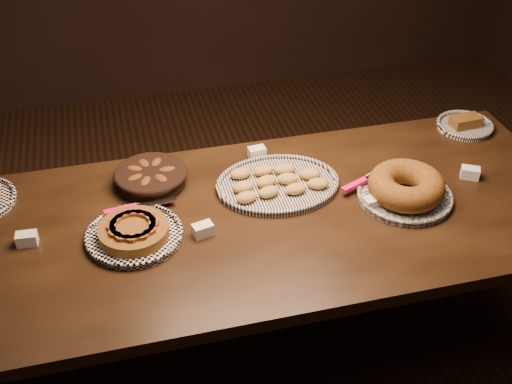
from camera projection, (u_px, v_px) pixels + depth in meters
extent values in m
plane|color=black|center=(263.00, 350.00, 2.79)|extent=(5.00, 5.00, 0.00)
cube|color=black|center=(264.00, 220.00, 2.36)|extent=(2.40, 1.00, 0.05)
cylinder|color=black|center=(460.00, 198.00, 3.09)|extent=(0.08, 0.08, 0.70)
torus|color=white|center=(134.00, 234.00, 2.22)|extent=(0.34, 0.34, 0.02)
cylinder|color=#502A10|center=(134.00, 231.00, 2.22)|extent=(0.28, 0.28, 0.04)
cube|color=#562B0E|center=(152.00, 224.00, 2.21)|extent=(0.04, 0.09, 0.01)
cube|color=#562B0E|center=(150.00, 218.00, 2.23)|extent=(0.05, 0.09, 0.01)
cube|color=#562B0E|center=(143.00, 214.00, 2.25)|extent=(0.08, 0.07, 0.01)
cube|color=#562B0E|center=(134.00, 213.00, 2.26)|extent=(0.09, 0.04, 0.01)
cube|color=#562B0E|center=(124.00, 215.00, 2.25)|extent=(0.09, 0.05, 0.01)
cube|color=#562B0E|center=(116.00, 220.00, 2.22)|extent=(0.07, 0.08, 0.01)
cube|color=#562B0E|center=(113.00, 227.00, 2.20)|extent=(0.04, 0.09, 0.01)
cube|color=#562B0E|center=(115.00, 233.00, 2.17)|extent=(0.05, 0.09, 0.01)
cube|color=#562B0E|center=(122.00, 237.00, 2.15)|extent=(0.08, 0.07, 0.01)
cube|color=#562B0E|center=(132.00, 238.00, 2.15)|extent=(0.09, 0.04, 0.01)
cube|color=#562B0E|center=(142.00, 235.00, 2.16)|extent=(0.09, 0.05, 0.01)
cube|color=#562B0E|center=(150.00, 230.00, 2.18)|extent=(0.07, 0.08, 0.01)
cube|color=#FF0C62|center=(120.00, 210.00, 2.32)|extent=(0.12, 0.04, 0.02)
cube|color=silver|center=(156.00, 203.00, 2.36)|extent=(0.15, 0.05, 0.00)
torus|color=black|center=(278.00, 183.00, 2.47)|extent=(0.39, 0.39, 0.02)
ellipsoid|color=olive|center=(246.00, 197.00, 2.37)|extent=(0.09, 0.07, 0.04)
ellipsoid|color=olive|center=(269.00, 192.00, 2.40)|extent=(0.09, 0.07, 0.04)
ellipsoid|color=olive|center=(295.00, 189.00, 2.42)|extent=(0.09, 0.06, 0.04)
ellipsoid|color=olive|center=(318.00, 183.00, 2.45)|extent=(0.09, 0.07, 0.04)
ellipsoid|color=olive|center=(243.00, 187.00, 2.43)|extent=(0.09, 0.07, 0.04)
ellipsoid|color=olive|center=(266.00, 181.00, 2.46)|extent=(0.09, 0.07, 0.04)
ellipsoid|color=olive|center=(288.00, 179.00, 2.47)|extent=(0.09, 0.06, 0.04)
ellipsoid|color=olive|center=(310.00, 174.00, 2.50)|extent=(0.09, 0.07, 0.04)
ellipsoid|color=olive|center=(240.00, 173.00, 2.50)|extent=(0.09, 0.06, 0.04)
ellipsoid|color=olive|center=(263.00, 170.00, 2.52)|extent=(0.09, 0.07, 0.04)
ellipsoid|color=olive|center=(285.00, 169.00, 2.52)|extent=(0.09, 0.06, 0.04)
torus|color=black|center=(405.00, 194.00, 2.41)|extent=(0.36, 0.36, 0.02)
torus|color=brown|center=(406.00, 185.00, 2.38)|extent=(0.33, 0.33, 0.10)
cube|color=#FF0C62|center=(354.00, 185.00, 2.44)|extent=(0.12, 0.07, 0.02)
cube|color=silver|center=(378.00, 174.00, 2.51)|extent=(0.15, 0.09, 0.00)
cylinder|color=black|center=(151.00, 178.00, 2.47)|extent=(0.29, 0.29, 0.07)
torus|color=black|center=(151.00, 173.00, 2.46)|extent=(0.28, 0.28, 0.02)
ellipsoid|color=#311C09|center=(168.00, 172.00, 2.48)|extent=(0.09, 0.05, 0.04)
ellipsoid|color=#311C09|center=(157.00, 165.00, 2.51)|extent=(0.08, 0.10, 0.04)
ellipsoid|color=#311C09|center=(144.00, 166.00, 2.51)|extent=(0.07, 0.09, 0.04)
ellipsoid|color=#311C09|center=(135.00, 171.00, 2.48)|extent=(0.10, 0.08, 0.04)
ellipsoid|color=#311C09|center=(136.00, 180.00, 2.43)|extent=(0.10, 0.08, 0.04)
ellipsoid|color=#311C09|center=(146.00, 184.00, 2.41)|extent=(0.07, 0.10, 0.04)
ellipsoid|color=#311C09|center=(161.00, 181.00, 2.43)|extent=(0.08, 0.10, 0.04)
torus|color=black|center=(465.00, 124.00, 2.83)|extent=(0.25, 0.25, 0.02)
cube|color=#502A10|center=(466.00, 121.00, 2.82)|extent=(0.13, 0.08, 0.05)
cube|color=white|center=(203.00, 230.00, 2.24)|extent=(0.08, 0.06, 0.04)
cube|color=white|center=(257.00, 152.00, 2.64)|extent=(0.07, 0.05, 0.04)
cube|color=white|center=(373.00, 203.00, 2.36)|extent=(0.08, 0.06, 0.04)
cube|color=white|center=(27.00, 239.00, 2.20)|extent=(0.07, 0.05, 0.04)
cube|color=white|center=(470.00, 173.00, 2.52)|extent=(0.08, 0.07, 0.04)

